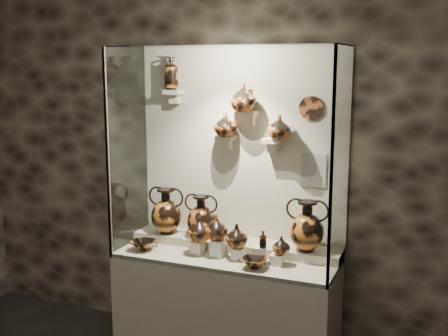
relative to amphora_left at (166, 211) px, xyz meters
The scene contains 36 objects.
wall_back 0.80m from the amphora_left, 17.16° to the left, with size 5.00×0.02×3.20m, color black.
plinth 0.91m from the amphora_left, 13.44° to the right, with size 1.70×0.60×0.80m, color beige.
front_tier 0.66m from the amphora_left, 13.44° to the right, with size 1.68×0.58×0.03m, color #BAAE90.
rear_tier 0.63m from the amphora_left, ahead, with size 1.70×0.25×0.10m, color #BAAE90.
back_panel 0.80m from the amphora_left, 16.71° to the left, with size 1.70×0.03×1.60m, color beige.
glass_front 0.89m from the amphora_left, 36.71° to the right, with size 1.70×0.01×1.60m, color white.
glass_left 0.59m from the amphora_left, 151.93° to the right, with size 0.01×0.60×1.60m, color white.
glass_right 1.53m from the amphora_left, ahead, with size 0.01×0.60×1.60m, color white.
glass_top 1.44m from the amphora_left, 13.44° to the right, with size 1.70×0.60×0.01m, color white.
frame_post_left 0.72m from the amphora_left, 120.77° to the right, with size 0.02×0.02×1.60m, color gray.
frame_post_right 1.57m from the amphora_left, 16.79° to the right, with size 0.02×0.02×1.60m, color gray.
pedestal_a 0.46m from the amphora_left, 27.50° to the right, with size 0.09×0.09×0.10m, color silver.
pedestal_b 0.60m from the amphora_left, 19.54° to the right, with size 0.09×0.09×0.13m, color silver.
pedestal_c 0.76m from the amphora_left, 15.07° to the right, with size 0.09×0.09×0.09m, color silver.
pedestal_d 0.91m from the amphora_left, 12.38° to the right, with size 0.09×0.09×0.12m, color silver.
pedestal_e 1.04m from the amphora_left, 10.69° to the right, with size 0.09×0.09×0.08m, color silver.
bracket_ul 0.97m from the amphora_left, 71.18° to the left, with size 0.14×0.12×0.04m, color beige.
bracket_ca 0.79m from the amphora_left, 11.71° to the left, with size 0.14×0.12×0.04m, color beige.
bracket_cb 1.07m from the amphora_left, ahead, with size 0.10×0.12×0.04m, color beige.
bracket_cc 1.06m from the amphora_left, ahead, with size 0.14×0.12×0.04m, color beige.
amphora_left is the anchor object (origin of this frame).
amphora_mid 0.31m from the amphora_left, ahead, with size 0.27×0.27×0.34m, color #AA4F1E, non-canonical shape.
amphora_right 1.17m from the amphora_left, ahead, with size 0.31×0.31×0.39m, color #A65D1F, non-canonical shape.
jug_a 0.43m from the amphora_left, 26.13° to the right, with size 0.19×0.19×0.20m, color #A65D1F.
jug_b 0.55m from the amphora_left, 18.68° to the right, with size 0.18×0.18×0.19m, color #AA4F1E.
jug_c 0.71m from the amphora_left, 14.93° to the right, with size 0.17×0.17×0.18m, color #A65D1F.
jug_e 1.05m from the amphora_left, ahead, with size 0.13×0.13×0.14m, color #A65D1F.
lekythos_small 0.92m from the amphora_left, 12.81° to the right, with size 0.06×0.06×0.14m, color #AA4F1E, non-canonical shape.
kylix_left 0.35m from the amphora_left, 102.92° to the right, with size 0.24×0.20×0.10m, color #AA4F1E, non-canonical shape.
kylix_right 0.95m from the amphora_left, 19.93° to the right, with size 0.23×0.20×0.09m, color #A65D1F, non-canonical shape.
lekythos_tall 1.13m from the amphora_left, 76.96° to the left, with size 0.12×0.12×0.29m, color #A65D1F, non-canonical shape.
ovoid_vase_a 0.88m from the amphora_left, ahead, with size 0.18×0.18×0.19m, color #AA4F1E.
ovoid_vase_b 1.14m from the amphora_left, ahead, with size 0.20×0.20×0.21m, color #AA4F1E.
ovoid_vase_c 1.18m from the amphora_left, ahead, with size 0.18×0.18×0.18m, color #AA4F1E.
wall_plate 1.44m from the amphora_left, ahead, with size 0.18×0.18×0.02m, color #95441D.
info_placard 1.25m from the amphora_left, ahead, with size 0.19×0.01×0.26m, color beige.
Camera 1 is at (1.52, -1.62, 2.28)m, focal length 45.00 mm.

